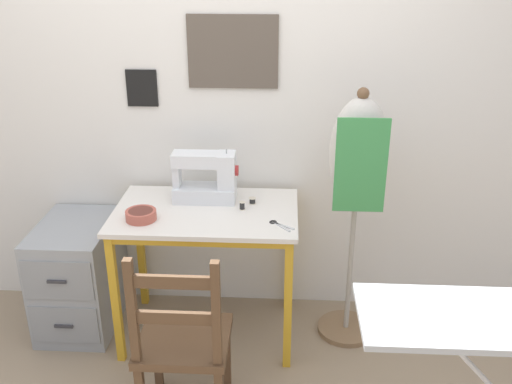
{
  "coord_description": "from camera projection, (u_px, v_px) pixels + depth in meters",
  "views": [
    {
      "loc": [
        0.41,
        -2.36,
        2.01
      ],
      "look_at": [
        0.26,
        0.27,
        0.88
      ],
      "focal_mm": 40.0,
      "sensor_mm": 36.0,
      "label": 1
    }
  ],
  "objects": [
    {
      "name": "thread_spool_mid_table",
      "position": [
        252.0,
        201.0,
        3.02
      ],
      "size": [
        0.04,
        0.04,
        0.03
      ],
      "color": "black",
      "rests_on": "sewing_table"
    },
    {
      "name": "thread_spool_near_machine",
      "position": [
        242.0,
        206.0,
        2.95
      ],
      "size": [
        0.03,
        0.03,
        0.04
      ],
      "color": "black",
      "rests_on": "sewing_table"
    },
    {
      "name": "sewing_machine",
      "position": [
        208.0,
        178.0,
        3.02
      ],
      "size": [
        0.35,
        0.16,
        0.29
      ],
      "color": "white",
      "rests_on": "sewing_table"
    },
    {
      "name": "wall_back",
      "position": [
        212.0,
        96.0,
        3.09
      ],
      "size": [
        10.0,
        0.07,
        2.55
      ],
      "color": "silver",
      "rests_on": "ground_plane"
    },
    {
      "name": "wooden_chair",
      "position": [
        183.0,
        343.0,
        2.49
      ],
      "size": [
        0.4,
        0.38,
        0.91
      ],
      "color": "#513823",
      "rests_on": "ground_plane"
    },
    {
      "name": "dress_form",
      "position": [
        358.0,
        170.0,
        2.87
      ],
      "size": [
        0.32,
        0.32,
        1.4
      ],
      "color": "#846647",
      "rests_on": "ground_plane"
    },
    {
      "name": "fabric_bowl",
      "position": [
        141.0,
        215.0,
        2.84
      ],
      "size": [
        0.15,
        0.15,
        0.05
      ],
      "color": "#B25647",
      "rests_on": "sewing_table"
    },
    {
      "name": "scissors",
      "position": [
        278.0,
        224.0,
        2.8
      ],
      "size": [
        0.13,
        0.12,
        0.01
      ],
      "color": "silver",
      "rests_on": "sewing_table"
    },
    {
      "name": "ground_plane",
      "position": [
        203.0,
        367.0,
        2.98
      ],
      "size": [
        14.0,
        14.0,
        0.0
      ],
      "primitive_type": "plane",
      "color": "gray"
    },
    {
      "name": "filing_cabinet",
      "position": [
        79.0,
        275.0,
        3.22
      ],
      "size": [
        0.4,
        0.58,
        0.62
      ],
      "color": "#93999E",
      "rests_on": "ground_plane"
    },
    {
      "name": "sewing_table",
      "position": [
        206.0,
        229.0,
        2.98
      ],
      "size": [
        0.95,
        0.61,
        0.76
      ],
      "color": "silver",
      "rests_on": "ground_plane"
    }
  ]
}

